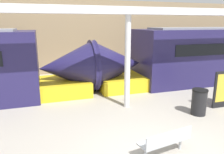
{
  "coord_description": "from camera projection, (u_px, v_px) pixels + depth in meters",
  "views": [
    {
      "loc": [
        -2.61,
        -4.31,
        3.46
      ],
      "look_at": [
        -0.07,
        3.55,
        1.4
      ],
      "focal_mm": 35.0,
      "sensor_mm": 36.0,
      "label": 1
    }
  ],
  "objects": [
    {
      "name": "trash_bin",
      "position": [
        199.0,
        102.0,
        8.37
      ],
      "size": [
        0.59,
        0.59,
        1.01
      ],
      "color": "black",
      "rests_on": "ground_plane"
    },
    {
      "name": "station_wall",
      "position": [
        80.0,
        37.0,
        15.29
      ],
      "size": [
        56.0,
        0.2,
        5.0
      ],
      "primitive_type": "cube",
      "color": "#9E8460",
      "rests_on": "ground_plane"
    },
    {
      "name": "bench_near",
      "position": [
        166.0,
        140.0,
        5.73
      ],
      "size": [
        1.54,
        0.67,
        0.76
      ],
      "rotation": [
        0.0,
        0.0,
        0.16
      ],
      "color": "#ADB2B7",
      "rests_on": "ground_plane"
    },
    {
      "name": "support_column_near",
      "position": [
        127.0,
        63.0,
        8.82
      ],
      "size": [
        0.24,
        0.24,
        3.77
      ],
      "primitive_type": "cylinder",
      "color": "silver",
      "rests_on": "ground_plane"
    },
    {
      "name": "canopy_beam",
      "position": [
        128.0,
        11.0,
        8.33
      ],
      "size": [
        28.0,
        0.6,
        0.28
      ],
      "primitive_type": "cube",
      "color": "silver",
      "rests_on": "support_column_near"
    }
  ]
}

